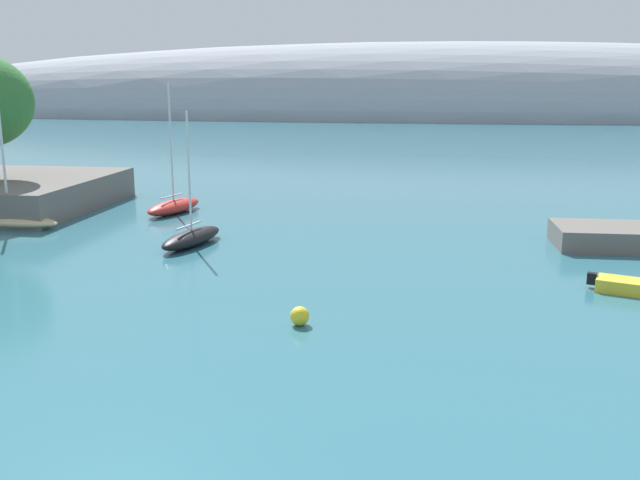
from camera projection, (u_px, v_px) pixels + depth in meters
name	position (u px, v px, depth m)	size (l,w,h in m)	color
shore_outcrop	(8.00, 193.00, 56.33)	(14.62, 15.81, 2.44)	#66605B
distant_ridge	(430.00, 117.00, 191.73)	(358.18, 52.77, 40.03)	#999EA8
sailboat_red_near_shore	(174.00, 206.00, 54.24)	(3.48, 6.40, 9.93)	red
sailboat_black_mid_mooring	(192.00, 237.00, 43.67)	(3.06, 6.29, 8.30)	black
sailboat_sand_outer_mooring	(9.00, 220.00, 49.04)	(7.82, 3.18, 9.53)	#C6B284
mooring_buoy_yellow	(300.00, 316.00, 29.50)	(0.82, 0.82, 0.82)	yellow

